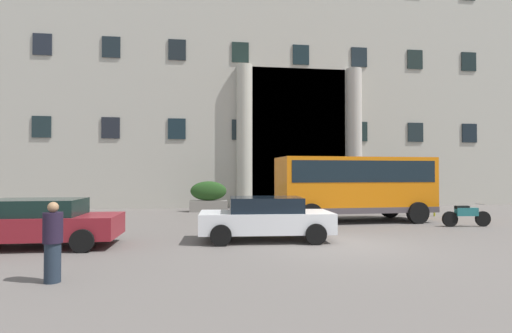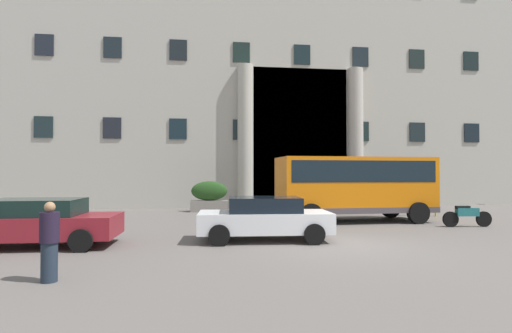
% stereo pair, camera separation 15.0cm
% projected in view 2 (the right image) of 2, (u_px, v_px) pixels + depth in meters
% --- Properties ---
extents(ground_plane, '(80.00, 64.00, 0.12)m').
position_uv_depth(ground_plane, '(346.00, 248.00, 11.30)').
color(ground_plane, '#605A56').
extents(office_building_facade, '(33.36, 9.73, 21.65)m').
position_uv_depth(office_building_facade, '(262.00, 55.00, 28.83)').
color(office_building_facade, '#A9A59A').
rests_on(office_building_facade, ground_plane).
extents(orange_minibus, '(6.66, 2.80, 2.78)m').
position_uv_depth(orange_minibus, '(354.00, 183.00, 17.08)').
color(orange_minibus, orange).
rests_on(orange_minibus, ground_plane).
extents(bus_stop_sign, '(0.44, 0.08, 2.71)m').
position_uv_depth(bus_stop_sign, '(435.00, 182.00, 19.10)').
color(bus_stop_sign, '#949814').
rests_on(bus_stop_sign, ground_plane).
extents(hedge_planter_west, '(1.87, 0.94, 1.50)m').
position_uv_depth(hedge_planter_west, '(417.00, 197.00, 22.46)').
color(hedge_planter_west, gray).
rests_on(hedge_planter_west, ground_plane).
extents(hedge_planter_east, '(2.05, 0.72, 1.66)m').
position_uv_depth(hedge_planter_east, '(209.00, 197.00, 21.53)').
color(hedge_planter_east, slate).
rests_on(hedge_planter_east, ground_plane).
extents(hedge_planter_entrance_right, '(1.64, 0.79, 1.53)m').
position_uv_depth(hedge_planter_entrance_right, '(300.00, 197.00, 22.20)').
color(hedge_planter_entrance_right, slate).
rests_on(hedge_planter_entrance_right, ground_plane).
extents(parked_estate_mid, '(4.53, 2.09, 1.36)m').
position_uv_depth(parked_estate_mid, '(35.00, 222.00, 11.15)').
color(parked_estate_mid, maroon).
rests_on(parked_estate_mid, ground_plane).
extents(parked_sedan_far, '(4.16, 2.14, 1.35)m').
position_uv_depth(parked_sedan_far, '(264.00, 218.00, 12.26)').
color(parked_sedan_far, silver).
rests_on(parked_sedan_far, ground_plane).
extents(motorcycle_near_kerb, '(1.94, 0.55, 0.89)m').
position_uv_depth(motorcycle_near_kerb, '(466.00, 215.00, 15.34)').
color(motorcycle_near_kerb, black).
rests_on(motorcycle_near_kerb, ground_plane).
extents(motorcycle_far_end, '(2.05, 0.63, 0.89)m').
position_uv_depth(motorcycle_far_end, '(242.00, 219.00, 13.97)').
color(motorcycle_far_end, black).
rests_on(motorcycle_far_end, ground_plane).
extents(scooter_by_planter, '(2.08, 0.55, 0.89)m').
position_uv_depth(scooter_by_planter, '(57.00, 222.00, 13.22)').
color(scooter_by_planter, black).
rests_on(scooter_by_planter, ground_plane).
extents(pedestrian_woman_with_bag, '(0.36, 0.36, 1.54)m').
position_uv_depth(pedestrian_woman_with_bag, '(49.00, 242.00, 7.56)').
color(pedestrian_woman_with_bag, '#1D2835').
rests_on(pedestrian_woman_with_bag, ground_plane).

